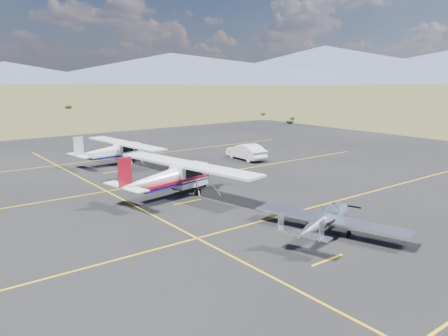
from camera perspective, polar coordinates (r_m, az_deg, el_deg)
name	(u,v)px	position (r m, az deg, el deg)	size (l,w,h in m)	color
ground	(312,224)	(23.77, 11.45, -7.22)	(1600.00, 1600.00, 0.00)	#383D1C
apron	(231,196)	(28.61, 0.87, -3.67)	(72.00, 72.00, 0.02)	black
aircraft_low_wing	(325,219)	(22.04, 13.11, -6.55)	(5.86, 7.95, 1.73)	silver
aircraft_cessna	(173,176)	(28.51, -6.66, -1.00)	(7.48, 12.10, 3.05)	white
aircraft_plain	(115,150)	(39.87, -14.08, 2.25)	(6.58, 10.91, 2.75)	white
sedan	(246,152)	(40.88, 2.90, 2.16)	(1.57, 4.50, 1.48)	white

